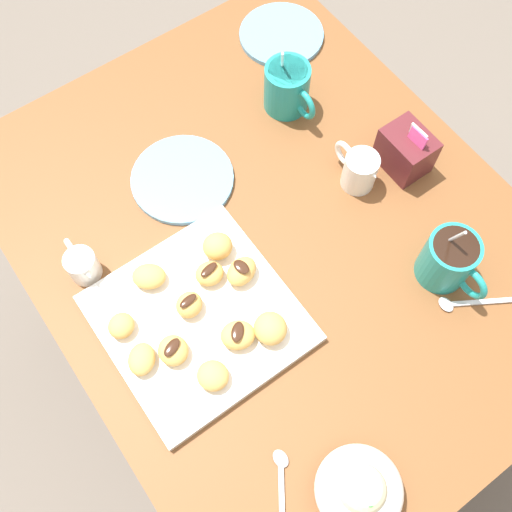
% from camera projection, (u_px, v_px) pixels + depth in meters
% --- Properties ---
extents(ground_plane, '(8.00, 8.00, 0.00)m').
position_uv_depth(ground_plane, '(269.00, 348.00, 1.68)').
color(ground_plane, '#665B51').
extents(dining_table, '(1.01, 0.80, 0.71)m').
position_uv_depth(dining_table, '(274.00, 264.00, 1.15)').
color(dining_table, brown).
rests_on(dining_table, ground_plane).
extents(pastry_plate_square, '(0.29, 0.29, 0.02)m').
position_uv_depth(pastry_plate_square, '(198.00, 318.00, 0.96)').
color(pastry_plate_square, white).
rests_on(pastry_plate_square, dining_table).
extents(coffee_mug_teal_left, '(0.12, 0.08, 0.14)m').
position_uv_depth(coffee_mug_teal_left, '(288.00, 87.00, 1.11)').
color(coffee_mug_teal_left, teal).
rests_on(coffee_mug_teal_left, dining_table).
extents(coffee_mug_teal_right, '(0.13, 0.08, 0.15)m').
position_uv_depth(coffee_mug_teal_right, '(449.00, 260.00, 0.96)').
color(coffee_mug_teal_right, teal).
rests_on(coffee_mug_teal_right, dining_table).
extents(cream_pitcher_white, '(0.10, 0.06, 0.07)m').
position_uv_depth(cream_pitcher_white, '(359.00, 169.00, 1.05)').
color(cream_pitcher_white, white).
rests_on(cream_pitcher_white, dining_table).
extents(sugar_caddy, '(0.09, 0.07, 0.11)m').
position_uv_depth(sugar_caddy, '(406.00, 151.00, 1.06)').
color(sugar_caddy, '#561E23').
rests_on(sugar_caddy, dining_table).
extents(ice_cream_bowl, '(0.12, 0.12, 0.09)m').
position_uv_depth(ice_cream_bowl, '(359.00, 490.00, 0.83)').
color(ice_cream_bowl, white).
rests_on(ice_cream_bowl, dining_table).
extents(chocolate_sauce_pitcher, '(0.09, 0.05, 0.06)m').
position_uv_depth(chocolate_sauce_pitcher, '(82.00, 264.00, 0.98)').
color(chocolate_sauce_pitcher, white).
rests_on(chocolate_sauce_pitcher, dining_table).
extents(saucer_sky_left, '(0.17, 0.17, 0.01)m').
position_uv_depth(saucer_sky_left, '(281.00, 35.00, 1.22)').
color(saucer_sky_left, '#66A8DB').
rests_on(saucer_sky_left, dining_table).
extents(saucer_sky_right, '(0.19, 0.19, 0.01)m').
position_uv_depth(saucer_sky_right, '(182.00, 179.00, 1.08)').
color(saucer_sky_right, '#66A8DB').
rests_on(saucer_sky_right, dining_table).
extents(loose_spoon_near_saucer, '(0.10, 0.14, 0.01)m').
position_uv_depth(loose_spoon_near_saucer, '(475.00, 303.00, 0.98)').
color(loose_spoon_near_saucer, silver).
rests_on(loose_spoon_near_saucer, dining_table).
extents(loose_spoon_by_plate, '(0.14, 0.10, 0.01)m').
position_uv_depth(loose_spoon_by_plate, '(282.00, 494.00, 0.86)').
color(loose_spoon_by_plate, silver).
rests_on(loose_spoon_by_plate, dining_table).
extents(beignet_0, '(0.07, 0.07, 0.03)m').
position_uv_depth(beignet_0, '(149.00, 276.00, 0.97)').
color(beignet_0, '#DBA351').
rests_on(beignet_0, pastry_plate_square).
extents(beignet_1, '(0.06, 0.07, 0.03)m').
position_uv_depth(beignet_1, '(242.00, 271.00, 0.97)').
color(beignet_1, '#DBA351').
rests_on(beignet_1, pastry_plate_square).
extents(chocolate_drizzle_1, '(0.03, 0.02, 0.00)m').
position_uv_depth(chocolate_drizzle_1, '(241.00, 267.00, 0.95)').
color(chocolate_drizzle_1, '#381E11').
rests_on(chocolate_drizzle_1, beignet_1).
extents(beignet_2, '(0.06, 0.06, 0.03)m').
position_uv_depth(beignet_2, '(120.00, 323.00, 0.94)').
color(beignet_2, '#DBA351').
rests_on(beignet_2, pastry_plate_square).
extents(beignet_3, '(0.05, 0.05, 0.03)m').
position_uv_depth(beignet_3, '(210.00, 274.00, 0.97)').
color(beignet_3, '#DBA351').
rests_on(beignet_3, pastry_plate_square).
extents(chocolate_drizzle_3, '(0.02, 0.04, 0.00)m').
position_uv_depth(chocolate_drizzle_3, '(209.00, 270.00, 0.96)').
color(chocolate_drizzle_3, '#381E11').
rests_on(chocolate_drizzle_3, beignet_3).
extents(beignet_4, '(0.06, 0.06, 0.03)m').
position_uv_depth(beignet_4, '(189.00, 305.00, 0.95)').
color(beignet_4, '#DBA351').
rests_on(beignet_4, pastry_plate_square).
extents(chocolate_drizzle_4, '(0.02, 0.03, 0.00)m').
position_uv_depth(chocolate_drizzle_4, '(188.00, 301.00, 0.93)').
color(chocolate_drizzle_4, '#381E11').
rests_on(chocolate_drizzle_4, beignet_4).
extents(beignet_5, '(0.06, 0.06, 0.04)m').
position_uv_depth(beignet_5, '(218.00, 246.00, 0.99)').
color(beignet_5, '#DBA351').
rests_on(beignet_5, pastry_plate_square).
extents(beignet_6, '(0.07, 0.07, 0.03)m').
position_uv_depth(beignet_6, '(238.00, 335.00, 0.93)').
color(beignet_6, '#DBA351').
rests_on(beignet_6, pastry_plate_square).
extents(chocolate_drizzle_6, '(0.04, 0.04, 0.00)m').
position_uv_depth(chocolate_drizzle_6, '(238.00, 332.00, 0.91)').
color(chocolate_drizzle_6, '#381E11').
rests_on(chocolate_drizzle_6, beignet_6).
extents(beignet_7, '(0.06, 0.05, 0.03)m').
position_uv_depth(beignet_7, '(173.00, 350.00, 0.92)').
color(beignet_7, '#DBA351').
rests_on(beignet_7, pastry_plate_square).
extents(chocolate_drizzle_7, '(0.03, 0.04, 0.00)m').
position_uv_depth(chocolate_drizzle_7, '(172.00, 347.00, 0.90)').
color(chocolate_drizzle_7, '#381E11').
rests_on(chocolate_drizzle_7, beignet_7).
extents(beignet_8, '(0.07, 0.07, 0.03)m').
position_uv_depth(beignet_8, '(142.00, 359.00, 0.91)').
color(beignet_8, '#DBA351').
rests_on(beignet_8, pastry_plate_square).
extents(beignet_9, '(0.07, 0.07, 0.04)m').
position_uv_depth(beignet_9, '(270.00, 328.00, 0.93)').
color(beignet_9, '#DBA351').
rests_on(beignet_9, pastry_plate_square).
extents(beignet_10, '(0.06, 0.06, 0.03)m').
position_uv_depth(beignet_10, '(213.00, 376.00, 0.90)').
color(beignet_10, '#DBA351').
rests_on(beignet_10, pastry_plate_square).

